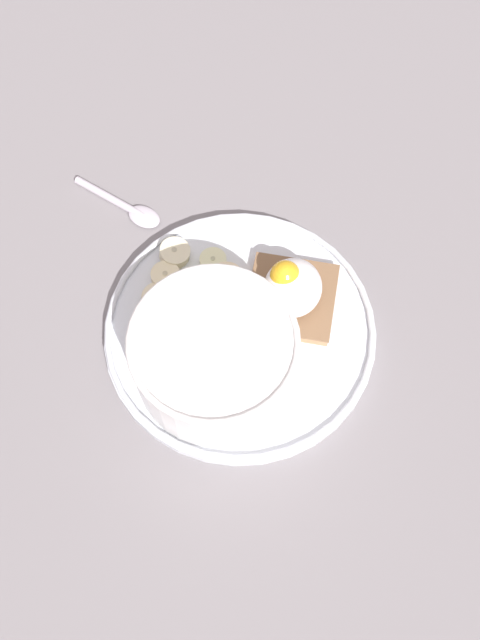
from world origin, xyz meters
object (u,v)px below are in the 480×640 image
object	(u,v)px
banana_slice_inner	(175,253)
banana_slice_back	(201,284)
banana_slice_outer	(166,276)
spoon	(128,208)
poached_egg	(291,285)
banana_slice_left	(213,262)
toast_slice	(291,298)
banana_slice_right	(159,299)
banana_slice_front	(226,280)
oatmeal_bowl	(214,355)

from	to	relation	value
banana_slice_inner	banana_slice_back	bearing A→B (deg)	51.44
banana_slice_outer	spoon	xyz separation A→B (cm)	(-7.49, -6.44, -1.21)
banana_slice_back	banana_slice_inner	distance (cm)	4.32
poached_egg	banana_slice_left	world-z (taller)	poached_egg
toast_slice	banana_slice_back	size ratio (longest dim) A/B	1.73
banana_slice_outer	banana_slice_right	bearing A→B (deg)	1.57
banana_slice_front	poached_egg	bearing A→B (deg)	86.74
poached_egg	spoon	bearing A→B (deg)	-110.18
banana_slice_back	banana_slice_inner	xyz separation A→B (cm)	(-2.69, -3.38, 0.02)
banana_slice_front	banana_slice_back	xyz separation A→B (cm)	(1.03, -2.32, 0.05)
banana_slice_back	banana_slice_outer	distance (cm)	3.57
poached_egg	banana_slice_inner	distance (cm)	12.46
toast_slice	banana_slice_left	size ratio (longest dim) A/B	3.01
banana_slice_left	banana_slice_outer	size ratio (longest dim) A/B	0.84
banana_slice_left	banana_slice_back	size ratio (longest dim) A/B	0.58
oatmeal_bowl	banana_slice_back	distance (cm)	9.20
poached_egg	banana_slice_outer	xyz separation A→B (cm)	(0.61, -12.26, -2.47)
toast_slice	banana_slice_left	world-z (taller)	same
poached_egg	banana_slice_front	distance (cm)	6.82
banana_slice_outer	spoon	distance (cm)	9.95
banana_slice_front	toast_slice	bearing A→B (deg)	85.90
oatmeal_bowl	banana_slice_left	xyz separation A→B (cm)	(-10.70, -3.02, -2.85)
toast_slice	banana_slice_inner	distance (cm)	12.42
poached_egg	banana_slice_right	xyz separation A→B (cm)	(3.14, -12.20, -2.53)
spoon	banana_slice_left	bearing A→B (deg)	65.29
poached_egg	banana_slice_outer	world-z (taller)	poached_egg
spoon	poached_egg	bearing A→B (deg)	69.82
spoon	banana_slice_right	bearing A→B (deg)	33.04
oatmeal_bowl	banana_slice_outer	world-z (taller)	oatmeal_bowl
banana_slice_left	banana_slice_back	bearing A→B (deg)	-11.56
oatmeal_bowl	poached_egg	size ratio (longest dim) A/B	2.42
poached_egg	toast_slice	bearing A→B (deg)	56.55
poached_egg	spoon	size ratio (longest dim) A/B	0.58
banana_slice_front	banana_slice_back	world-z (taller)	banana_slice_back
toast_slice	spoon	world-z (taller)	toast_slice
toast_slice	poached_egg	world-z (taller)	poached_egg
banana_slice_inner	banana_slice_outer	world-z (taller)	banana_slice_inner
banana_slice_inner	spoon	xyz separation A→B (cm)	(-4.85, -6.63, -1.36)
banana_slice_left	poached_egg	bearing A→B (deg)	76.10
banana_slice_right	spoon	xyz separation A→B (cm)	(-10.01, -6.51, -1.14)
banana_slice_outer	banana_slice_front	bearing A→B (deg)	99.42
banana_slice_front	banana_slice_inner	size ratio (longest dim) A/B	1.19
banana_slice_inner	spoon	size ratio (longest dim) A/B	0.32
banana_slice_outer	banana_slice_inner	bearing A→B (deg)	175.96
oatmeal_bowl	banana_slice_inner	world-z (taller)	oatmeal_bowl
banana_slice_front	banana_slice_right	bearing A→B (deg)	-58.95
toast_slice	banana_slice_front	distance (cm)	6.56
banana_slice_inner	spoon	world-z (taller)	banana_slice_inner
banana_slice_right	banana_slice_outer	bearing A→B (deg)	-178.43
banana_slice_back	banana_slice_outer	bearing A→B (deg)	-90.87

